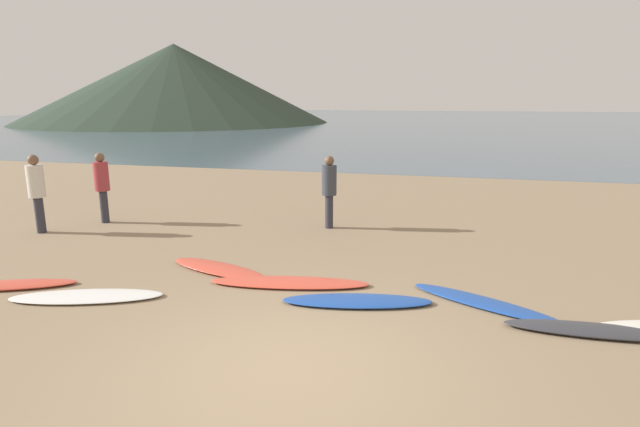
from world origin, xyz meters
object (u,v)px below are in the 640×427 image
at_px(surfboard_1, 7,285).
at_px(surfboard_4, 289,282).
at_px(surfboard_6, 483,302).
at_px(surfboard_7, 595,330).
at_px(surfboard_2, 86,296).
at_px(surfboard_3, 219,269).
at_px(surfboard_5, 357,301).
at_px(person_0, 329,186).
at_px(person_1, 36,187).
at_px(person_2, 102,182).

relative_size(surfboard_1, surfboard_4, 0.82).
height_order(surfboard_1, surfboard_6, surfboard_1).
distance_m(surfboard_1, surfboard_7, 8.69).
distance_m(surfboard_2, surfboard_4, 3.08).
xyz_separation_m(surfboard_3, surfboard_5, (2.60, -0.81, -0.00)).
distance_m(surfboard_1, surfboard_3, 3.32).
bearing_deg(surfboard_5, person_0, 96.26).
bearing_deg(person_1, surfboard_6, 60.83).
height_order(surfboard_3, person_0, person_0).
distance_m(surfboard_3, surfboard_4, 1.44).
xyz_separation_m(surfboard_6, person_0, (-3.22, 3.81, 0.95)).
xyz_separation_m(surfboard_4, person_2, (-5.60, 2.90, 0.96)).
height_order(surfboard_5, person_0, person_0).
relative_size(surfboard_2, surfboard_4, 0.88).
bearing_deg(surfboard_7, surfboard_6, 153.04).
height_order(surfboard_2, surfboard_6, surfboard_2).
relative_size(surfboard_4, surfboard_5, 1.17).
distance_m(surfboard_3, surfboard_6, 4.41).
bearing_deg(surfboard_1, surfboard_5, -14.79).
xyz_separation_m(surfboard_2, surfboard_5, (3.99, 0.83, 0.01)).
relative_size(surfboard_5, person_1, 1.26).
bearing_deg(surfboard_4, surfboard_1, -174.44).
xyz_separation_m(surfboard_4, surfboard_5, (1.20, -0.48, 0.00)).
bearing_deg(surfboard_4, surfboard_3, 156.21).
bearing_deg(surfboard_4, surfboard_7, -19.36).
distance_m(surfboard_4, person_0, 3.87).
height_order(surfboard_5, person_2, person_2).
bearing_deg(surfboard_3, surfboard_1, -134.32).
distance_m(surfboard_4, person_2, 6.38).
relative_size(surfboard_2, person_1, 1.29).
bearing_deg(surfboard_6, surfboard_1, -144.02).
xyz_separation_m(surfboard_6, person_1, (-9.37, 1.79, 1.00)).
bearing_deg(surfboard_1, person_0, 27.97).
xyz_separation_m(surfboard_3, person_1, (-4.98, 1.39, 0.99)).
distance_m(surfboard_2, person_2, 5.16).
distance_m(surfboard_2, surfboard_6, 5.91).
bearing_deg(surfboard_7, surfboard_1, -178.47).
bearing_deg(person_1, surfboard_4, 56.50).
bearing_deg(surfboard_6, surfboard_2, -140.89).
bearing_deg(person_2, surfboard_2, -141.60).
height_order(surfboard_2, person_1, person_1).
height_order(surfboard_1, person_2, person_2).
xyz_separation_m(surfboard_1, surfboard_6, (7.32, 1.17, -0.01)).
relative_size(surfboard_3, surfboard_7, 0.91).
xyz_separation_m(surfboard_5, person_0, (-1.43, 4.22, 0.95)).
distance_m(surfboard_4, surfboard_6, 2.99).
xyz_separation_m(surfboard_7, person_2, (-9.94, 3.59, 0.95)).
relative_size(surfboard_3, person_1, 1.17).
bearing_deg(surfboard_2, person_2, 105.54).
bearing_deg(person_0, person_2, 100.93).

